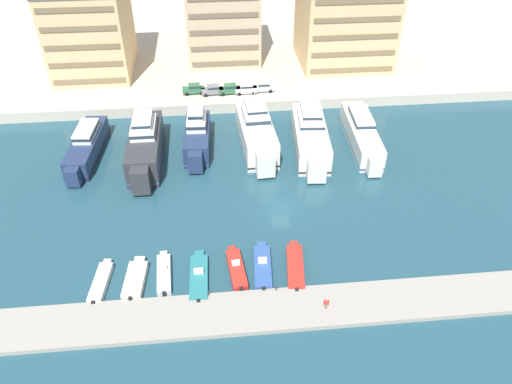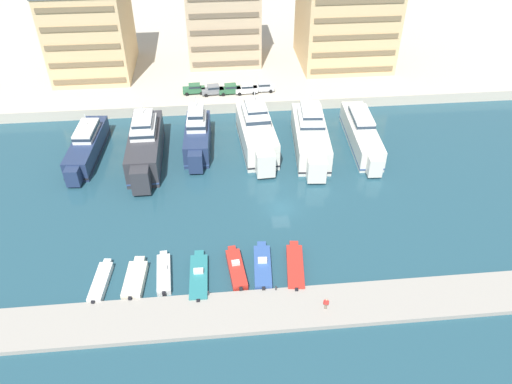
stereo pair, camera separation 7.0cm
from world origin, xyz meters
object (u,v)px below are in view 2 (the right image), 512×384
(motorboat_cream_left, at_px, (135,279))
(car_grey_left, at_px, (213,89))
(yacht_navy_mid_left, at_px, (197,136))
(car_green_far_left, at_px, (194,88))
(motorboat_red_center, at_px, (236,269))
(pedestrian_near_edge, at_px, (326,303))
(car_green_mid_left, at_px, (230,89))
(motorboat_white_mid_left, at_px, (164,273))
(motorboat_blue_center_right, at_px, (262,266))
(yacht_ivory_center_right, at_px, (362,134))
(car_silver_center, at_px, (263,86))
(yacht_navy_far_left, at_px, (87,146))
(motorboat_red_mid_right, at_px, (295,267))
(motorboat_white_far_left, at_px, (101,282))
(yacht_charcoal_left, at_px, (145,145))
(yacht_ivory_center_left, at_px, (257,133))
(yacht_ivory_center, at_px, (311,135))
(car_white_center_left, at_px, (247,88))
(motorboat_teal_center_left, at_px, (199,277))

(motorboat_cream_left, distance_m, car_grey_left, 45.38)
(yacht_navy_mid_left, distance_m, car_green_far_left, 16.34)
(motorboat_red_center, height_order, pedestrian_near_edge, pedestrian_near_edge)
(car_green_mid_left, bearing_deg, motorboat_white_mid_left, -103.34)
(car_green_far_left, height_order, pedestrian_near_edge, car_green_far_left)
(motorboat_red_center, relative_size, motorboat_blue_center_right, 0.91)
(motorboat_red_center, bearing_deg, pedestrian_near_edge, -36.76)
(motorboat_white_mid_left, bearing_deg, yacht_navy_mid_left, 81.49)
(yacht_ivory_center_right, distance_m, motorboat_cream_left, 43.70)
(yacht_navy_mid_left, bearing_deg, car_silver_center, 52.11)
(yacht_navy_far_left, bearing_deg, pedestrian_near_edge, -48.02)
(motorboat_red_center, height_order, car_green_far_left, car_green_far_left)
(motorboat_red_mid_right, bearing_deg, yacht_ivory_center_right, 60.57)
(motorboat_white_far_left, distance_m, motorboat_white_mid_left, 7.22)
(yacht_navy_far_left, xyz_separation_m, car_green_mid_left, (23.54, 16.09, 1.07))
(motorboat_red_center, bearing_deg, yacht_navy_far_left, 128.28)
(motorboat_cream_left, distance_m, car_green_mid_left, 46.23)
(yacht_charcoal_left, xyz_separation_m, motorboat_blue_center_right, (15.56, -25.32, -2.19))
(yacht_ivory_center_left, height_order, motorboat_red_center, yacht_ivory_center_left)
(car_green_mid_left, bearing_deg, yacht_navy_mid_left, -111.49)
(yacht_ivory_center_right, bearing_deg, motorboat_red_mid_right, -119.43)
(yacht_charcoal_left, bearing_deg, yacht_ivory_center_right, 2.25)
(yacht_charcoal_left, xyz_separation_m, car_grey_left, (11.00, 18.17, 0.22))
(yacht_ivory_center, distance_m, motorboat_red_center, 29.69)
(yacht_ivory_center_left, height_order, car_white_center_left, yacht_ivory_center_left)
(car_green_far_left, relative_size, car_silver_center, 1.01)
(motorboat_cream_left, relative_size, motorboat_teal_center_left, 0.82)
(yacht_navy_mid_left, relative_size, motorboat_white_far_left, 2.18)
(yacht_navy_far_left, relative_size, pedestrian_near_edge, 11.04)
(motorboat_white_far_left, distance_m, motorboat_teal_center_left, 11.29)
(motorboat_red_mid_right, bearing_deg, car_green_far_left, 104.95)
(motorboat_cream_left, relative_size, motorboat_blue_center_right, 0.85)
(yacht_navy_mid_left, relative_size, yacht_ivory_center_right, 0.76)
(motorboat_white_far_left, height_order, motorboat_teal_center_left, motorboat_teal_center_left)
(motorboat_red_center, height_order, car_white_center_left, car_white_center_left)
(motorboat_cream_left, height_order, car_green_mid_left, car_green_mid_left)
(car_silver_center, distance_m, pedestrian_near_edge, 50.97)
(car_green_mid_left, height_order, car_silver_center, same)
(yacht_charcoal_left, bearing_deg, motorboat_teal_center_left, -73.09)
(motorboat_cream_left, height_order, car_green_far_left, car_green_far_left)
(motorboat_red_center, bearing_deg, motorboat_cream_left, -177.74)
(yacht_ivory_center_left, distance_m, car_green_mid_left, 16.64)
(motorboat_teal_center_left, relative_size, motorboat_red_center, 1.14)
(yacht_charcoal_left, distance_m, motorboat_white_far_left, 26.21)
(car_grey_left, bearing_deg, yacht_ivory_center, -48.98)
(yacht_ivory_center, height_order, yacht_ivory_center_right, yacht_ivory_center)
(yacht_navy_mid_left, relative_size, motorboat_cream_left, 2.24)
(motorboat_red_mid_right, bearing_deg, yacht_navy_mid_left, 111.96)
(yacht_navy_far_left, relative_size, car_silver_center, 4.23)
(car_silver_center, bearing_deg, yacht_charcoal_left, -137.80)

